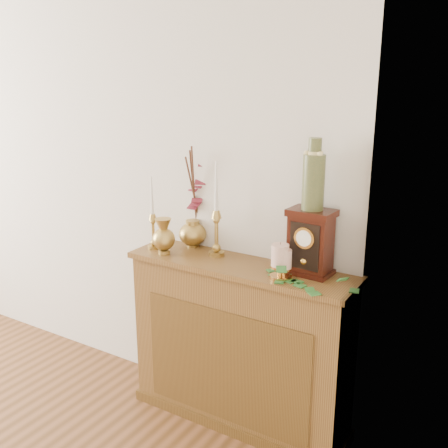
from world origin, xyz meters
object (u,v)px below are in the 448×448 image
Objects in this scene: candlestick_left at (153,225)px; ceramic_vase at (314,178)px; bud_vase at (164,237)px; mantel_clock at (310,243)px; ginger_jar at (197,201)px; candlestick_center at (216,226)px.

ceramic_vase is (0.90, 0.09, 0.34)m from candlestick_left.
mantel_clock reaches higher than bud_vase.
ginger_jar is at bearing 172.73° from ceramic_vase.
candlestick_left reaches higher than mantel_clock.
ginger_jar reaches higher than candlestick_center.
candlestick_left is 0.90m from mantel_clock.
ginger_jar is at bearing 152.06° from candlestick_center.
bud_vase is at bearing -153.29° from candlestick_center.
mantel_clock is at bearing 0.77° from candlestick_center.
ceramic_vase reaches higher than candlestick_left.
candlestick_center reaches higher than candlestick_left.
candlestick_left is at bearing -132.59° from ginger_jar.
candlestick_center is at bearing 12.90° from candlestick_left.
ginger_jar reaches higher than candlestick_left.
candlestick_center is 0.53m from mantel_clock.
ginger_jar is 0.77m from ceramic_vase.
ceramic_vase reaches higher than ginger_jar.
candlestick_left is 0.28m from ginger_jar.
ginger_jar is (-0.19, 0.10, 0.09)m from candlestick_center.
ceramic_vase is at bearing 10.01° from bud_vase.
ginger_jar is at bearing 47.41° from candlestick_left.
candlestick_left is 0.71× the size of ginger_jar.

